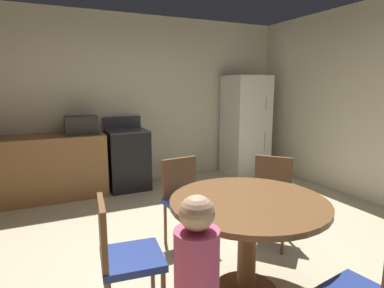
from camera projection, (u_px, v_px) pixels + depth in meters
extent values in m
plane|color=beige|center=(217.00, 263.00, 2.90)|extent=(14.00, 14.00, 0.00)
cube|color=beige|center=(132.00, 100.00, 5.24)|extent=(5.61, 0.12, 2.70)
cube|color=olive|center=(32.00, 169.00, 4.41)|extent=(1.96, 0.60, 0.90)
cube|color=black|center=(128.00, 160.00, 4.96)|extent=(0.60, 0.60, 0.90)
cube|color=#38383D|center=(126.00, 131.00, 4.88)|extent=(0.60, 0.60, 0.02)
cube|color=#38383D|center=(122.00, 122.00, 5.11)|extent=(0.60, 0.04, 0.18)
cube|color=white|center=(245.00, 126.00, 5.72)|extent=(0.68, 0.66, 1.76)
cylinder|color=#B2B2B7|center=(266.00, 104.00, 5.42)|extent=(0.02, 0.02, 0.22)
cylinder|color=#B2B2B7|center=(265.00, 142.00, 5.53)|extent=(0.02, 0.02, 0.30)
cube|color=#2D2B28|center=(81.00, 125.00, 4.58)|extent=(0.44, 0.32, 0.26)
cylinder|color=brown|center=(247.00, 250.00, 2.42)|extent=(0.14, 0.14, 0.72)
cylinder|color=brown|center=(249.00, 202.00, 2.36)|extent=(1.17, 1.17, 0.04)
cylinder|color=brown|center=(153.00, 272.00, 2.39)|extent=(0.03, 0.03, 0.43)
cylinder|color=brown|center=(106.00, 281.00, 2.28)|extent=(0.03, 0.03, 0.43)
cube|color=navy|center=(132.00, 258.00, 2.13)|extent=(0.44, 0.44, 0.05)
cube|color=brown|center=(103.00, 233.00, 2.04)|extent=(0.08, 0.38, 0.42)
cylinder|color=brown|center=(283.00, 233.00, 3.01)|extent=(0.03, 0.03, 0.43)
cylinder|color=brown|center=(247.00, 227.00, 3.15)|extent=(0.03, 0.03, 0.43)
cylinder|color=brown|center=(288.00, 220.00, 3.32)|extent=(0.03, 0.03, 0.43)
cylinder|color=brown|center=(255.00, 214.00, 3.45)|extent=(0.03, 0.03, 0.43)
cube|color=navy|center=(269.00, 201.00, 3.19)|extent=(0.56, 0.56, 0.05)
cube|color=brown|center=(273.00, 176.00, 3.31)|extent=(0.28, 0.31, 0.42)
cylinder|color=brown|center=(212.00, 228.00, 3.12)|extent=(0.03, 0.03, 0.43)
cylinder|color=brown|center=(182.00, 236.00, 2.95)|extent=(0.03, 0.03, 0.43)
cylinder|color=brown|center=(194.00, 216.00, 3.41)|extent=(0.03, 0.03, 0.43)
cylinder|color=brown|center=(165.00, 223.00, 3.23)|extent=(0.03, 0.03, 0.43)
cube|color=navy|center=(188.00, 203.00, 3.13)|extent=(0.45, 0.45, 0.05)
cube|color=brown|center=(179.00, 178.00, 3.25)|extent=(0.38, 0.08, 0.42)
cylinder|color=#D14C7A|center=(197.00, 271.00, 1.53)|extent=(0.31, 0.31, 0.42)
sphere|color=#D6A884|center=(197.00, 213.00, 1.48)|extent=(0.17, 0.17, 0.17)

